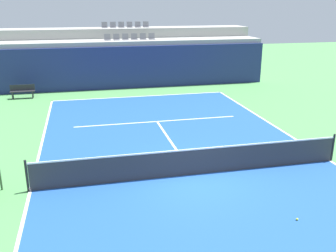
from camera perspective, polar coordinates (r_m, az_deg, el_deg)
name	(u,v)px	position (r m, az deg, el deg)	size (l,w,h in m)	color
ground_plane	(193,175)	(13.53, 3.77, -7.28)	(80.00, 80.00, 0.00)	#4C8C4C
court_surface	(193,175)	(13.53, 3.77, -7.26)	(11.00, 24.00, 0.01)	#1E4C99
baseline_far	(140,96)	(24.60, -4.21, 4.44)	(11.00, 0.10, 0.00)	white
sideline_left	(30,191)	(13.17, -19.91, -9.09)	(0.10, 24.00, 0.00)	white
sideline_right	(330,161)	(15.87, 23.05, -4.78)	(0.10, 24.00, 0.00)	white
service_line_far	(157,121)	(19.33, -1.64, 0.68)	(8.26, 0.10, 0.00)	white
centre_service_line	(172,143)	(16.37, 0.57, -2.58)	(0.10, 6.40, 0.00)	white
back_wall	(133,67)	(26.95, -5.19, 8.73)	(19.21, 0.30, 2.90)	navy
stands_tier_lower	(131,62)	(28.24, -5.58, 9.46)	(19.21, 2.40, 3.21)	#9E9E99
stands_tier_upper	(127,53)	(30.56, -6.22, 10.76)	(19.21, 2.40, 3.91)	#9E9E99
seating_row_lower	(130,38)	(28.14, -5.72, 12.97)	(3.64, 0.44, 0.44)	slate
seating_row_upper	(126,26)	(30.46, -6.37, 14.67)	(3.64, 0.44, 0.44)	slate
tennis_net	(193,161)	(13.32, 3.81, -5.30)	(11.08, 0.08, 1.07)	black
player_bench	(22,90)	(25.69, -20.95, 5.01)	(1.50, 0.40, 0.85)	#232328
tennis_ball_2	(297,219)	(11.45, 18.76, -13.08)	(0.07, 0.07, 0.07)	#CCE033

